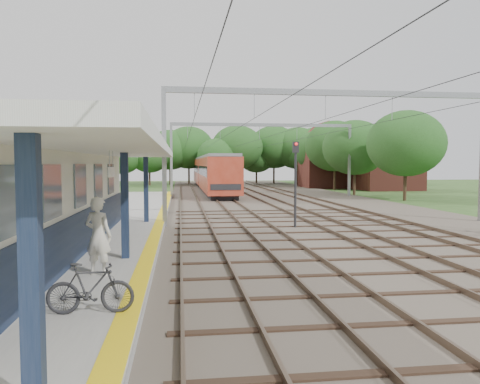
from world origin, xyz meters
TOP-DOWN VIEW (x-y plane):
  - ground at (0.00, 0.00)m, footprint 160.00×160.00m
  - ballast_bed at (4.00, 30.00)m, footprint 18.00×90.00m
  - platform at (-7.50, 14.00)m, footprint 5.00×52.00m
  - yellow_stripe at (-5.25, 14.00)m, footprint 0.45×52.00m
  - station_building at (-8.88, 7.00)m, footprint 3.41×18.00m
  - canopy at (-7.77, 6.00)m, footprint 6.40×20.00m
  - rail_tracks at (1.50, 30.00)m, footprint 11.80×88.00m
  - catenary_system at (3.39, 25.28)m, footprint 17.22×88.00m
  - tree_band at (3.84, 57.12)m, footprint 31.72×30.88m
  - house_near at (21.00, 46.00)m, footprint 7.00×6.12m
  - house_far at (16.00, 52.00)m, footprint 8.00×6.12m
  - person at (-6.33, 3.85)m, footprint 0.87×0.75m
  - bicycle at (-5.95, 0.65)m, footprint 1.65×0.49m
  - train at (-0.50, 48.59)m, footprint 3.03×37.71m
  - signal_post at (1.35, 13.81)m, footprint 0.31×0.27m

SIDE VIEW (x-z plane):
  - ground at x=0.00m, z-range 0.00..0.00m
  - ballast_bed at x=4.00m, z-range 0.00..0.10m
  - platform at x=-7.50m, z-range 0.00..0.35m
  - rail_tracks at x=1.50m, z-range 0.10..0.25m
  - yellow_stripe at x=-5.25m, z-range 0.35..0.36m
  - bicycle at x=-5.95m, z-range 0.35..1.34m
  - person at x=-6.33m, z-range 0.35..2.38m
  - station_building at x=-8.88m, z-range 0.34..3.74m
  - train at x=-0.50m, z-range 0.23..4.20m
  - signal_post at x=1.35m, z-range 0.54..4.83m
  - house_near at x=21.00m, z-range -0.96..6.93m
  - house_far at x=16.00m, z-range -1.09..7.56m
  - canopy at x=-7.77m, z-range 1.92..5.36m
  - tree_band at x=3.84m, z-range 0.51..9.33m
  - catenary_system at x=3.39m, z-range 2.01..9.01m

